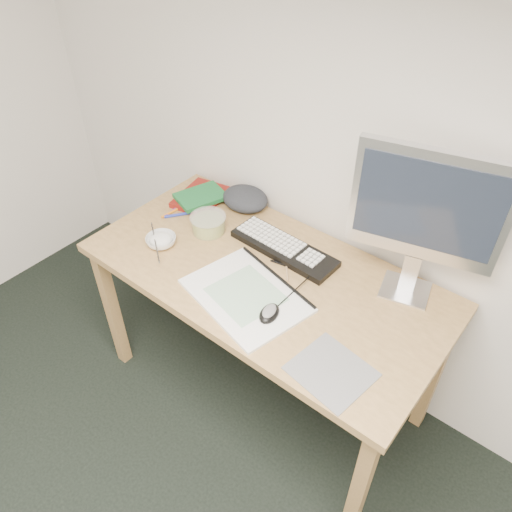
% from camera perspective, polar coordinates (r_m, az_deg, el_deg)
% --- Properties ---
extents(desk, '(1.40, 0.70, 0.75)m').
position_cam_1_polar(desk, '(1.96, 0.94, -3.67)').
color(desk, tan).
rests_on(desk, ground).
extents(mousepad, '(0.26, 0.24, 0.00)m').
position_cam_1_polar(mousepad, '(1.62, 8.61, -12.90)').
color(mousepad, slate).
rests_on(mousepad, desk).
extents(sketchpad, '(0.49, 0.40, 0.01)m').
position_cam_1_polar(sketchpad, '(1.81, -1.17, -4.53)').
color(sketchpad, white).
rests_on(sketchpad, desk).
extents(keyboard, '(0.46, 0.16, 0.03)m').
position_cam_1_polar(keyboard, '(1.99, 3.22, 0.88)').
color(keyboard, black).
rests_on(keyboard, desk).
extents(monitor, '(0.49, 0.19, 0.57)m').
position_cam_1_polar(monitor, '(1.69, 18.94, 4.93)').
color(monitor, silver).
rests_on(monitor, desk).
extents(mouse, '(0.08, 0.11, 0.03)m').
position_cam_1_polar(mouse, '(1.72, 1.53, -6.34)').
color(mouse, black).
rests_on(mouse, sketchpad).
extents(rice_bowl, '(0.14, 0.14, 0.04)m').
position_cam_1_polar(rice_bowl, '(2.05, -10.79, 1.70)').
color(rice_bowl, white).
rests_on(rice_bowl, desk).
extents(chopsticks, '(0.22, 0.16, 0.02)m').
position_cam_1_polar(chopsticks, '(2.02, -11.43, 1.56)').
color(chopsticks, silver).
rests_on(chopsticks, rice_bowl).
extents(fruit_tub, '(0.17, 0.17, 0.07)m').
position_cam_1_polar(fruit_tub, '(2.09, -5.47, 3.70)').
color(fruit_tub, '#E7E651').
rests_on(fruit_tub, desk).
extents(book_red, '(0.23, 0.28, 0.02)m').
position_cam_1_polar(book_red, '(2.30, -6.32, 6.71)').
color(book_red, maroon).
rests_on(book_red, desk).
extents(book_green, '(0.21, 0.25, 0.02)m').
position_cam_1_polar(book_green, '(2.26, -6.34, 6.78)').
color(book_green, '#196631').
rests_on(book_green, book_red).
extents(cloth_lump, '(0.20, 0.17, 0.07)m').
position_cam_1_polar(cloth_lump, '(2.23, -1.24, 6.56)').
color(cloth_lump, '#25282D').
rests_on(cloth_lump, desk).
extents(pencil_pink, '(0.16, 0.02, 0.01)m').
position_cam_1_polar(pencil_pink, '(1.93, 0.26, -0.95)').
color(pencil_pink, pink).
rests_on(pencil_pink, desk).
extents(pencil_tan, '(0.12, 0.15, 0.01)m').
position_cam_1_polar(pencil_tan, '(1.94, 3.47, -0.97)').
color(pencil_tan, tan).
rests_on(pencil_tan, desk).
extents(pencil_black, '(0.19, 0.05, 0.01)m').
position_cam_1_polar(pencil_black, '(1.92, 4.31, -1.41)').
color(pencil_black, black).
rests_on(pencil_black, desk).
extents(marker_blue, '(0.09, 0.12, 0.01)m').
position_cam_1_polar(marker_blue, '(2.21, -8.69, 4.71)').
color(marker_blue, '#1E2EA7').
rests_on(marker_blue, desk).
extents(marker_orange, '(0.02, 0.12, 0.01)m').
position_cam_1_polar(marker_orange, '(2.23, -9.46, 5.06)').
color(marker_orange, orange).
rests_on(marker_orange, desk).
extents(marker_purple, '(0.02, 0.12, 0.01)m').
position_cam_1_polar(marker_purple, '(2.24, -9.43, 5.17)').
color(marker_purple, '#6F2896').
rests_on(marker_purple, desk).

